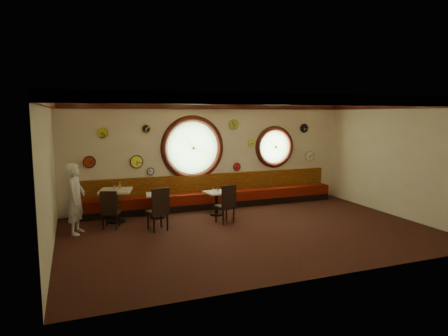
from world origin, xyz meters
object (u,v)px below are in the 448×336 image
Objects in this scene: table_a at (116,202)px; chair_b at (159,206)px; table_c at (217,200)px; condiment_b_salt at (154,192)px; table_b at (158,203)px; chair_c at (227,202)px; condiment_b_bottle at (162,190)px; condiment_c_pepper at (217,190)px; condiment_a_salt at (114,187)px; condiment_a_pepper at (118,188)px; waiter at (76,199)px; condiment_c_salt at (213,189)px; condiment_c_bottle at (218,188)px; chair_a at (110,207)px; condiment_b_pepper at (159,192)px; condiment_a_bottle at (120,185)px.

chair_b is at bearing -53.85° from table_a.
table_c is 7.32× the size of condiment_b_salt.
table_b is 2.01m from chair_c.
table_a is 6.76× the size of condiment_b_bottle.
table_c is 4.80× the size of condiment_b_bottle.
chair_c is 0.91m from condiment_c_pepper.
condiment_a_pepper is at bearing -37.38° from condiment_a_salt.
condiment_a_pepper is 0.07× the size of waiter.
table_a is at bearing 176.89° from condiment_c_salt.
condiment_c_bottle reaches higher than table_c.
chair_a and condiment_a_salt have the same top height.
table_b is 1.31m from chair_b.
chair_a is at bearing -173.46° from condiment_c_pepper.
chair_c reaches higher than table_c.
condiment_c_bottle is at bearing -19.20° from condiment_c_salt.
condiment_b_salt is (1.03, 0.07, 0.17)m from table_a.
condiment_a_salt is 1.13× the size of condiment_b_salt.
condiment_b_bottle reaches higher than table_b.
table_a is at bearing 166.12° from condiment_a_pepper.
table_b is 1.09× the size of chair_c.
waiter is at bearing -140.55° from condiment_a_salt.
condiment_c_salt is 1.04× the size of condiment_b_pepper.
condiment_b_pepper is at bearing 129.76° from chair_c.
table_c is 7.04× the size of condiment_c_pepper.
condiment_a_pepper is at bearing 142.43° from chair_c.
condiment_a_bottle is (-0.78, 1.36, 0.35)m from chair_b.
table_c is 6.69× the size of condiment_c_salt.
chair_c is (-0.06, -0.95, 0.17)m from table_c.
chair_b is at bearing -101.93° from condiment_b_pepper.
table_a is 8.67× the size of condiment_a_pepper.
table_a reaches higher than condiment_c_salt.
condiment_a_salt reaches higher than condiment_b_pepper.
chair_b is 1.64m from condiment_a_salt.
condiment_b_salt is 0.25m from condiment_b_bottle.
condiment_a_pepper reaches higher than condiment_c_salt.
condiment_a_pepper reaches higher than condiment_b_bottle.
condiment_b_salt is (1.06, 0.01, -0.21)m from condiment_a_salt.
condiment_b_salt reaches higher than table_b.
condiment_b_pepper is 1.07m from condiment_a_bottle.
chair_c is 1.05m from condiment_c_salt.
chair_a is 3.35× the size of condiment_a_bottle.
chair_b is at bearing 167.96° from chair_c.
condiment_b_bottle is at bearing 168.52° from condiment_c_salt.
chair_b is 1.32m from condiment_b_salt.
condiment_c_bottle is at bearing 15.24° from chair_b.
chair_a is 3.07m from condiment_c_bottle.
condiment_c_bottle is (2.69, -0.31, -0.21)m from condiment_a_bottle.
chair_a is at bearing 137.90° from chair_b.
condiment_b_bottle is at bearing 7.81° from condiment_a_pepper.
condiment_b_bottle is (1.30, 0.08, -0.18)m from condiment_a_salt.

